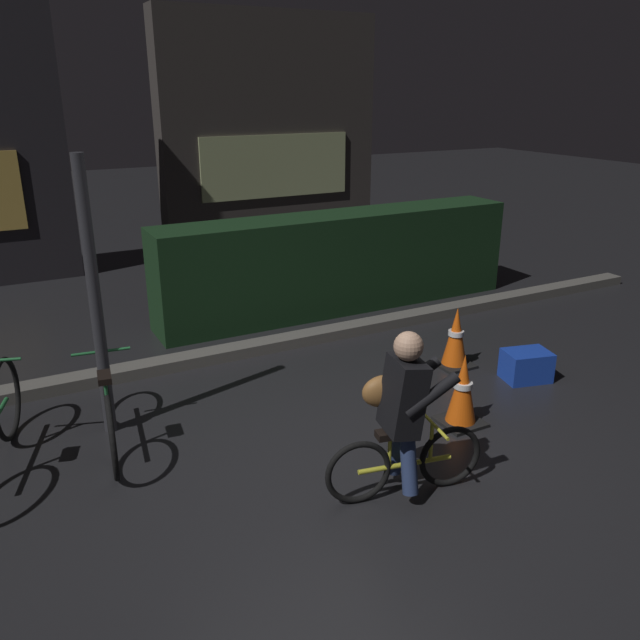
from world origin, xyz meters
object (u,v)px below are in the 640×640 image
Objects in this scene: street_post at (95,302)px; traffic_cone_far at (456,338)px; traffic_cone_near at (463,391)px; blue_crate at (526,366)px; cyclist at (403,414)px; parked_bike_center_left at (108,408)px.

street_post is 3.55m from traffic_cone_far.
blue_crate is (1.15, 0.40, -0.16)m from traffic_cone_near.
blue_crate is at bearing 19.21° from traffic_cone_near.
cyclist is at bearing -150.52° from traffic_cone_near.
traffic_cone_far is 0.52× the size of cyclist.
street_post is 3.57× the size of traffic_cone_near.
traffic_cone_far is (3.48, -0.05, -0.02)m from parked_bike_center_left.
cyclist is (-1.05, -0.59, 0.32)m from traffic_cone_near.
cyclist is (-1.78, -1.59, 0.32)m from traffic_cone_far.
parked_bike_center_left is at bearing 158.98° from traffic_cone_near.
parked_bike_center_left is 2.45× the size of traffic_cone_far.
parked_bike_center_left is (-0.04, -0.25, -0.82)m from street_post.
traffic_cone_near is at bearing 40.39° from cyclist.
parked_bike_center_left is at bearing 170.47° from blue_crate.
street_post is 1.46× the size of parked_bike_center_left.
traffic_cone_near is 1.24m from cyclist.
cyclist is (1.69, -1.64, 0.30)m from parked_bike_center_left.
cyclist reaches higher than parked_bike_center_left.
traffic_cone_far is (0.74, 1.00, -0.00)m from traffic_cone_near.
traffic_cone_near is 1.23m from blue_crate.
traffic_cone_far is at bearing 124.57° from blue_crate.
traffic_cone_near is at bearing -126.38° from traffic_cone_far.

